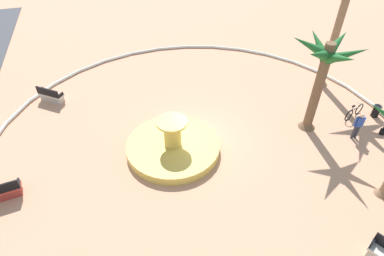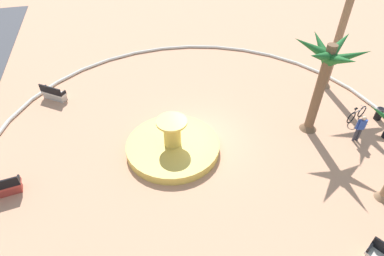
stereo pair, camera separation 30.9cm
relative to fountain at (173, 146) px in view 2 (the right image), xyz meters
The scene contains 10 objects.
ground_plane 1.63m from the fountain, 74.84° to the right, with size 80.00×80.00×0.00m, color tan.
plaza_curb 1.61m from the fountain, 74.84° to the right, with size 22.00×22.00×0.20m, color silver.
fountain is the anchor object (origin of this frame).
palm_tree_near_fountain 8.32m from the fountain, 91.57° to the right, with size 3.51×3.46×5.25m.
palm_tree_by_curb 12.53m from the fountain, 72.66° to the right, with size 4.56×4.36×7.15m.
bench_west 8.80m from the fountain, 44.09° to the left, with size 1.38×1.57×1.00m.
bench_north 7.88m from the fountain, 96.38° to the left, with size 0.71×1.65×1.00m.
trash_bin 11.88m from the fountain, 92.13° to the right, with size 0.46×0.46×0.73m.
bicycle_by_lamppost 10.60m from the fountain, 90.94° to the right, with size 0.68×1.64×0.94m.
person_cyclist_helmet 9.65m from the fountain, 100.34° to the right, with size 0.26×0.52×1.61m.
Camera 2 is at (-12.17, 3.61, 11.42)m, focal length 30.02 mm.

